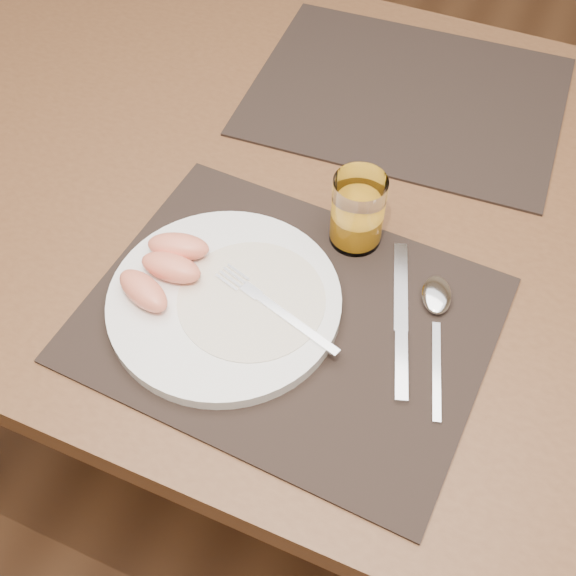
# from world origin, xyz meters

# --- Properties ---
(ground) EXTENTS (5.00, 5.00, 0.00)m
(ground) POSITION_xyz_m (0.00, 0.00, 0.00)
(ground) COLOR #54331C
(ground) RESTS_ON ground
(table) EXTENTS (1.40, 0.90, 0.75)m
(table) POSITION_xyz_m (0.00, 0.00, 0.67)
(table) COLOR brown
(table) RESTS_ON ground
(placemat_near) EXTENTS (0.47, 0.37, 0.00)m
(placemat_near) POSITION_xyz_m (0.02, -0.22, 0.75)
(placemat_near) COLOR black
(placemat_near) RESTS_ON table
(placemat_far) EXTENTS (0.47, 0.37, 0.00)m
(placemat_far) POSITION_xyz_m (0.02, 0.22, 0.75)
(placemat_far) COLOR black
(placemat_far) RESTS_ON table
(plate) EXTENTS (0.27, 0.27, 0.02)m
(plate) POSITION_xyz_m (-0.06, -0.23, 0.76)
(plate) COLOR white
(plate) RESTS_ON placemat_near
(plate_dressing) EXTENTS (0.17, 0.17, 0.00)m
(plate_dressing) POSITION_xyz_m (-0.03, -0.22, 0.77)
(plate_dressing) COLOR white
(plate_dressing) RESTS_ON plate
(fork) EXTENTS (0.17, 0.07, 0.00)m
(fork) POSITION_xyz_m (-0.01, -0.22, 0.77)
(fork) COLOR silver
(fork) RESTS_ON plate
(knife) EXTENTS (0.08, 0.21, 0.01)m
(knife) POSITION_xyz_m (0.14, -0.19, 0.76)
(knife) COLOR silver
(knife) RESTS_ON placemat_near
(spoon) EXTENTS (0.08, 0.19, 0.01)m
(spoon) POSITION_xyz_m (0.17, -0.14, 0.76)
(spoon) COLOR silver
(spoon) RESTS_ON placemat_near
(juice_glass) EXTENTS (0.06, 0.06, 0.10)m
(juice_glass) POSITION_xyz_m (0.05, -0.07, 0.80)
(juice_glass) COLOR white
(juice_glass) RESTS_ON placemat_near
(grapefruit_wedges) EXTENTS (0.09, 0.13, 0.03)m
(grapefruit_wedges) POSITION_xyz_m (-0.13, -0.23, 0.78)
(grapefruit_wedges) COLOR #EB8160
(grapefruit_wedges) RESTS_ON plate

